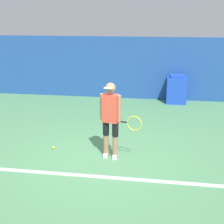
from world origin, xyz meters
TOP-DOWN VIEW (x-y plane):
  - ground_plane at (0.00, 0.00)m, footprint 24.00×24.00m
  - back_wall at (0.00, 5.45)m, footprint 24.00×0.10m
  - court_baseline at (0.00, -0.73)m, footprint 21.60×0.10m
  - tennis_player at (0.19, 0.21)m, footprint 0.92×0.32m
  - tennis_ball at (-1.23, 0.43)m, footprint 0.07×0.07m
  - covered_chair at (1.80, 5.04)m, footprint 0.69×0.62m

SIDE VIEW (x-z plane):
  - ground_plane at x=0.00m, z-range 0.00..0.00m
  - court_baseline at x=0.00m, z-range 0.00..0.01m
  - tennis_ball at x=-1.23m, z-range 0.00..0.07m
  - covered_chair at x=1.80m, z-range -0.02..1.00m
  - tennis_player at x=0.19m, z-range 0.10..1.78m
  - back_wall at x=0.00m, z-range 0.00..2.29m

